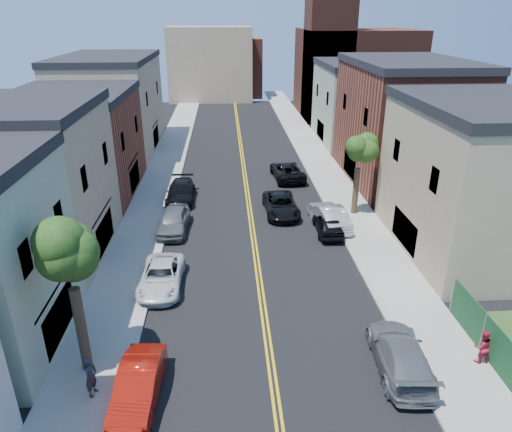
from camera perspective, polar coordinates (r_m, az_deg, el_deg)
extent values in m
cube|color=gray|center=(45.09, -11.50, 4.80)|extent=(3.20, 100.00, 0.15)
cube|color=gray|center=(45.69, 8.61, 5.26)|extent=(3.20, 100.00, 0.15)
cube|color=gray|center=(44.88, -9.28, 4.88)|extent=(0.30, 100.00, 0.15)
cube|color=gray|center=(45.35, 6.44, 5.24)|extent=(0.30, 100.00, 0.15)
cube|color=#998466|center=(31.53, -26.51, 3.08)|extent=(9.00, 10.00, 9.00)
cube|color=brown|center=(41.56, -21.03, 7.77)|extent=(9.00, 12.00, 8.00)
cube|color=#998466|center=(54.61, -17.13, 12.57)|extent=(9.00, 16.00, 9.50)
cube|color=#998466|center=(32.20, 25.73, 3.62)|extent=(9.00, 12.00, 9.00)
cube|color=brown|center=(44.29, 17.41, 10.50)|extent=(9.00, 14.00, 10.00)
cube|color=gray|center=(57.47, 12.49, 13.03)|extent=(9.00, 12.00, 8.50)
cube|color=#4C2319|center=(73.41, 11.93, 16.65)|extent=(16.00, 14.00, 12.00)
cube|color=#4C2319|center=(67.95, 8.88, 20.58)|extent=(6.00, 6.00, 22.00)
cube|color=#998466|center=(84.80, -5.57, 17.89)|extent=(14.00, 8.00, 12.00)
cube|color=brown|center=(88.87, -2.78, 17.57)|extent=(10.00, 8.00, 10.00)
cylinder|color=#36251B|center=(21.26, -20.44, -12.79)|extent=(0.44, 0.44, 3.96)
sphere|color=#19380F|center=(19.14, -22.25, -2.23)|extent=(5.20, 5.20, 5.20)
sphere|color=#19380F|center=(18.23, -21.54, 0.21)|extent=(3.90, 3.90, 3.90)
sphere|color=#19380F|center=(19.96, -23.01, -2.95)|extent=(3.64, 3.64, 3.64)
cylinder|color=#36251B|center=(35.94, 12.01, 3.01)|extent=(0.44, 0.44, 3.52)
sphere|color=#19380F|center=(34.84, 12.53, 8.78)|extent=(4.40, 4.40, 4.40)
sphere|color=#19380F|center=(34.45, 13.52, 10.03)|extent=(3.30, 3.30, 3.30)
sphere|color=#19380F|center=(35.24, 11.58, 8.28)|extent=(3.08, 3.08, 3.08)
imported|color=#AC160B|center=(20.13, -14.12, -19.34)|extent=(1.78, 4.52, 1.46)
imported|color=silver|center=(26.84, -11.42, -7.22)|extent=(2.34, 4.94, 1.36)
imported|color=#575A5F|center=(33.27, -9.97, -0.55)|extent=(2.21, 4.92, 1.64)
imported|color=black|center=(38.68, -9.15, 2.90)|extent=(2.18, 5.27, 1.52)
imported|color=slate|center=(21.81, 17.14, -15.77)|extent=(2.52, 5.36, 1.51)
imported|color=black|center=(32.94, 8.77, -0.89)|extent=(1.84, 4.32, 1.45)
imported|color=#AFB1B7|center=(33.88, 8.85, 0.02)|extent=(2.38, 5.26, 1.67)
imported|color=black|center=(43.51, 3.83, 5.51)|extent=(3.03, 5.76, 1.55)
imported|color=black|center=(35.72, 3.06, 1.34)|extent=(2.58, 5.29, 1.45)
imported|color=#25262D|center=(20.56, -19.43, -17.89)|extent=(0.56, 0.73, 1.78)
imported|color=#A5192F|center=(23.17, 25.78, -14.08)|extent=(0.79, 0.62, 1.60)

